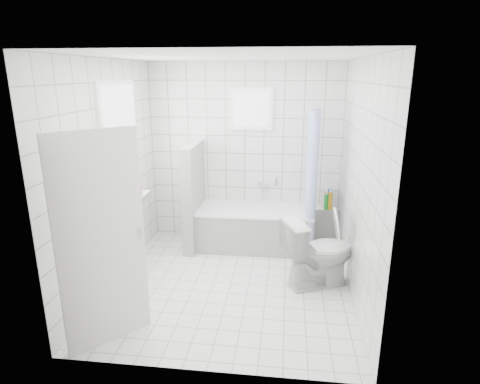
# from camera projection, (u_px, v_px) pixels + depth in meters

# --- Properties ---
(ground) EXTENTS (3.00, 3.00, 0.00)m
(ground) POSITION_uv_depth(u_px,v_px,m) (231.00, 283.00, 4.84)
(ground) COLOR white
(ground) RESTS_ON ground
(ceiling) EXTENTS (3.00, 3.00, 0.00)m
(ceiling) POSITION_uv_depth(u_px,v_px,m) (229.00, 56.00, 4.10)
(ceiling) COLOR white
(ceiling) RESTS_ON ground
(wall_back) EXTENTS (2.80, 0.02, 2.60)m
(wall_back) POSITION_uv_depth(u_px,v_px,m) (245.00, 154.00, 5.90)
(wall_back) COLOR white
(wall_back) RESTS_ON ground
(wall_front) EXTENTS (2.80, 0.02, 2.60)m
(wall_front) POSITION_uv_depth(u_px,v_px,m) (202.00, 229.00, 3.04)
(wall_front) COLOR white
(wall_front) RESTS_ON ground
(wall_left) EXTENTS (0.02, 3.00, 2.60)m
(wall_left) POSITION_uv_depth(u_px,v_px,m) (110.00, 176.00, 4.63)
(wall_left) COLOR white
(wall_left) RESTS_ON ground
(wall_right) EXTENTS (0.02, 3.00, 2.60)m
(wall_right) POSITION_uv_depth(u_px,v_px,m) (359.00, 183.00, 4.31)
(wall_right) COLOR white
(wall_right) RESTS_ON ground
(window_left) EXTENTS (0.01, 0.90, 1.40)m
(window_left) POSITION_uv_depth(u_px,v_px,m) (122.00, 145.00, 4.82)
(window_left) COLOR white
(window_left) RESTS_ON wall_left
(window_back) EXTENTS (0.50, 0.01, 0.50)m
(window_back) POSITION_uv_depth(u_px,v_px,m) (251.00, 109.00, 5.66)
(window_back) COLOR white
(window_back) RESTS_ON wall_back
(window_sill) EXTENTS (0.18, 1.02, 0.08)m
(window_sill) POSITION_uv_depth(u_px,v_px,m) (131.00, 204.00, 5.03)
(window_sill) COLOR white
(window_sill) RESTS_ON wall_left
(door) EXTENTS (0.57, 0.61, 2.00)m
(door) POSITION_uv_depth(u_px,v_px,m) (102.00, 243.00, 3.53)
(door) COLOR silver
(door) RESTS_ON ground
(bathtub) EXTENTS (1.63, 0.77, 0.58)m
(bathtub) POSITION_uv_depth(u_px,v_px,m) (255.00, 227.00, 5.80)
(bathtub) COLOR white
(bathtub) RESTS_ON ground
(partition_wall) EXTENTS (0.15, 0.85, 1.50)m
(partition_wall) POSITION_uv_depth(u_px,v_px,m) (194.00, 196.00, 5.73)
(partition_wall) COLOR white
(partition_wall) RESTS_ON ground
(tiled_ledge) EXTENTS (0.40, 0.24, 0.55)m
(tiled_ledge) POSITION_uv_depth(u_px,v_px,m) (326.00, 225.00, 5.93)
(tiled_ledge) COLOR white
(tiled_ledge) RESTS_ON ground
(toilet) EXTENTS (0.95, 0.76, 0.85)m
(toilet) POSITION_uv_depth(u_px,v_px,m) (319.00, 252.00, 4.70)
(toilet) COLOR white
(toilet) RESTS_ON ground
(curtain_rod) EXTENTS (0.02, 0.80, 0.02)m
(curtain_rod) POSITION_uv_depth(u_px,v_px,m) (314.00, 108.00, 5.21)
(curtain_rod) COLOR silver
(curtain_rod) RESTS_ON wall_back
(shower_curtain) EXTENTS (0.14, 0.48, 1.78)m
(shower_curtain) POSITION_uv_depth(u_px,v_px,m) (311.00, 178.00, 5.34)
(shower_curtain) COLOR #4B6ADD
(shower_curtain) RESTS_ON curtain_rod
(tub_faucet) EXTENTS (0.18, 0.06, 0.06)m
(tub_faucet) POSITION_uv_depth(u_px,v_px,m) (264.00, 184.00, 5.95)
(tub_faucet) COLOR silver
(tub_faucet) RESTS_ON wall_back
(sill_bottles) EXTENTS (0.19, 0.77, 0.33)m
(sill_bottles) POSITION_uv_depth(u_px,v_px,m) (128.00, 193.00, 4.89)
(sill_bottles) COLOR silver
(sill_bottles) RESTS_ON window_sill
(ledge_bottles) EXTENTS (0.12, 0.18, 0.28)m
(ledge_bottles) POSITION_uv_depth(u_px,v_px,m) (328.00, 200.00, 5.79)
(ledge_bottles) COLOR orange
(ledge_bottles) RESTS_ON tiled_ledge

